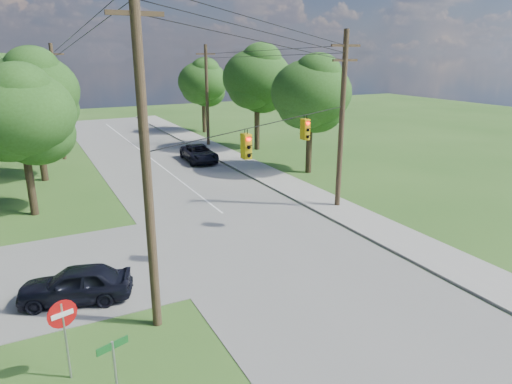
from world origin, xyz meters
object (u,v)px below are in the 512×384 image
pole_north_e (207,95)px  pole_ne (342,119)px  pole_north_w (58,102)px  car_main_north (199,153)px  pole_sw (145,152)px  car_cross_dark (75,284)px  do_not_enter_sign (63,323)px

pole_north_e → pole_ne: bearing=-90.0°
pole_north_w → car_main_north: (10.50, -6.49, -4.38)m
pole_ne → pole_sw: bearing=-150.6°
pole_north_e → car_cross_dark: 31.33m
pole_sw → pole_north_w: 29.62m
car_cross_dark → pole_ne: bearing=122.8°
pole_sw → car_cross_dark: (-2.34, 2.93, -5.48)m
pole_north_w → do_not_enter_sign: (-2.64, -31.19, -3.27)m
do_not_enter_sign → car_main_north: bearing=45.8°
pole_north_w → car_main_north: size_ratio=1.92×
pole_north_e → pole_north_w: bearing=180.0°
pole_sw → pole_north_e: (13.50, 29.60, -1.10)m
pole_sw → do_not_enter_sign: pole_sw is taller
pole_north_w → do_not_enter_sign: 31.47m
pole_north_e → car_cross_dark: (-15.84, -26.67, -4.39)m
pole_ne → do_not_enter_sign: 19.26m
pole_north_w → pole_sw: bearing=-89.2°
pole_ne → car_cross_dark: bearing=-163.6°
pole_ne → pole_north_w: pole_ne is taller
pole_sw → car_main_north: bearing=66.4°
pole_ne → do_not_enter_sign: bearing=-150.9°
pole_ne → pole_north_e: pole_ne is taller
car_main_north → do_not_enter_sign: size_ratio=2.03×
pole_sw → do_not_enter_sign: bearing=-152.4°
pole_north_e → car_cross_dark: pole_north_e is taller
pole_north_e → car_cross_dark: size_ratio=2.40×
pole_north_w → car_cross_dark: bearing=-94.2°
car_cross_dark → pole_north_w: bearing=-167.8°
pole_ne → car_main_north: 16.57m
car_main_north → do_not_enter_sign: bearing=-114.0°
pole_north_e → car_main_north: size_ratio=1.92×
car_main_north → do_not_enter_sign: 28.00m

